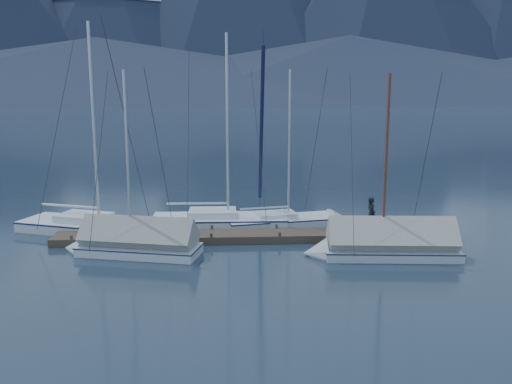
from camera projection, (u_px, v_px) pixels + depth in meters
The scene contains 10 objects.
ground at pixel (259, 253), 22.51m from camera, with size 1000.00×1000.00×0.00m, color #15212F.
mountain_range at pixel (231, 12), 374.93m from camera, with size 877.00×584.00×150.50m.
dock at pixel (256, 237), 24.45m from camera, with size 18.00×1.50×0.54m.
mooring_posts at pixel (245, 232), 24.38m from camera, with size 15.12×1.52×0.35m.
sailboat_open_left at pixel (110, 230), 25.48m from camera, with size 8.32×4.86×10.62m.
sailboat_open_mid at pixel (239, 222), 26.97m from camera, with size 7.76×3.33×10.23m.
sailboat_open_right at pixel (297, 221), 27.23m from camera, with size 6.57×3.07×8.39m.
sailboat_covered_near at pixel (379, 247), 21.99m from camera, with size 6.38×2.69×8.11m.
sailboat_covered_far at pixel (129, 245), 22.30m from camera, with size 6.09×3.09×8.20m.
person at pixel (371, 214), 24.54m from camera, with size 0.57×0.37×1.57m, color black.
Camera 1 is at (-1.39, -21.59, 6.72)m, focal length 38.00 mm.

